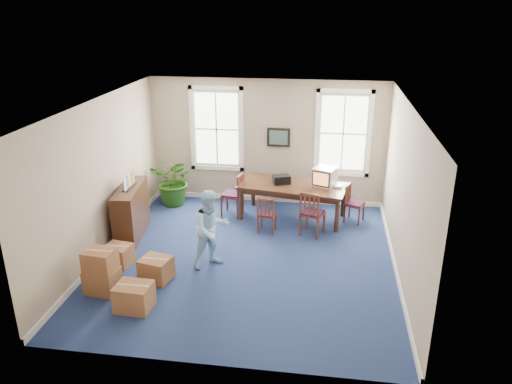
# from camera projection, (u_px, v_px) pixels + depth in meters

# --- Properties ---
(floor) EXTENTS (6.50, 6.50, 0.00)m
(floor) POSITION_uv_depth(u_px,v_px,m) (247.00, 259.00, 10.29)
(floor) COLOR navy
(floor) RESTS_ON ground
(ceiling) EXTENTS (6.50, 6.50, 0.00)m
(ceiling) POSITION_uv_depth(u_px,v_px,m) (246.00, 104.00, 9.14)
(ceiling) COLOR white
(ceiling) RESTS_ON ground
(wall_back) EXTENTS (6.50, 0.00, 6.50)m
(wall_back) POSITION_uv_depth(u_px,v_px,m) (267.00, 142.00, 12.71)
(wall_back) COLOR tan
(wall_back) RESTS_ON ground
(wall_front) EXTENTS (6.50, 0.00, 6.50)m
(wall_front) POSITION_uv_depth(u_px,v_px,m) (208.00, 269.00, 6.71)
(wall_front) COLOR tan
(wall_front) RESTS_ON ground
(wall_left) EXTENTS (0.00, 6.50, 6.50)m
(wall_left) POSITION_uv_depth(u_px,v_px,m) (101.00, 179.00, 10.11)
(wall_left) COLOR tan
(wall_left) RESTS_ON ground
(wall_right) EXTENTS (0.00, 6.50, 6.50)m
(wall_right) POSITION_uv_depth(u_px,v_px,m) (405.00, 194.00, 9.31)
(wall_right) COLOR tan
(wall_right) RESTS_ON ground
(baseboard_back) EXTENTS (6.00, 0.04, 0.12)m
(baseboard_back) POSITION_uv_depth(u_px,v_px,m) (266.00, 199.00, 13.24)
(baseboard_back) COLOR white
(baseboard_back) RESTS_ON ground
(baseboard_left) EXTENTS (0.04, 6.50, 0.12)m
(baseboard_left) POSITION_uv_depth(u_px,v_px,m) (110.00, 246.00, 10.66)
(baseboard_left) COLOR white
(baseboard_left) RESTS_ON ground
(baseboard_right) EXTENTS (0.04, 6.50, 0.12)m
(baseboard_right) POSITION_uv_depth(u_px,v_px,m) (395.00, 266.00, 9.87)
(baseboard_right) COLOR white
(baseboard_right) RESTS_ON ground
(window_left) EXTENTS (1.40, 0.12, 2.20)m
(window_left) POSITION_uv_depth(u_px,v_px,m) (217.00, 129.00, 12.76)
(window_left) COLOR white
(window_left) RESTS_ON ground
(window_right) EXTENTS (1.40, 0.12, 2.20)m
(window_right) POSITION_uv_depth(u_px,v_px,m) (343.00, 134.00, 12.33)
(window_right) COLOR white
(window_right) RESTS_ON ground
(wall_picture) EXTENTS (0.58, 0.06, 0.48)m
(wall_picture) POSITION_uv_depth(u_px,v_px,m) (279.00, 137.00, 12.57)
(wall_picture) COLOR black
(wall_picture) RESTS_ON ground
(conference_table) EXTENTS (2.67, 1.54, 0.86)m
(conference_table) POSITION_uv_depth(u_px,v_px,m) (292.00, 201.00, 12.08)
(conference_table) COLOR #3E2214
(conference_table) RESTS_ON ground
(crt_tv) EXTENTS (0.65, 0.67, 0.44)m
(crt_tv) POSITION_uv_depth(u_px,v_px,m) (325.00, 177.00, 11.80)
(crt_tv) COLOR #B7B7BC
(crt_tv) RESTS_ON conference_table
(game_console) EXTENTS (0.22, 0.25, 0.05)m
(game_console) POSITION_uv_depth(u_px,v_px,m) (339.00, 186.00, 11.77)
(game_console) COLOR white
(game_console) RESTS_ON conference_table
(equipment_bag) EXTENTS (0.47, 0.39, 0.20)m
(equipment_bag) POSITION_uv_depth(u_px,v_px,m) (281.00, 179.00, 11.98)
(equipment_bag) COLOR black
(equipment_bag) RESTS_ON conference_table
(chair_near_left) EXTENTS (0.43, 0.43, 0.87)m
(chair_near_left) POSITION_uv_depth(u_px,v_px,m) (267.00, 214.00, 11.35)
(chair_near_left) COLOR maroon
(chair_near_left) RESTS_ON ground
(chair_near_right) EXTENTS (0.61, 0.61, 1.07)m
(chair_near_right) POSITION_uv_depth(u_px,v_px,m) (313.00, 213.00, 11.18)
(chair_near_right) COLOR maroon
(chair_near_right) RESTS_ON ground
(chair_end_left) EXTENTS (0.55, 0.55, 1.07)m
(chair_end_left) POSITION_uv_depth(u_px,v_px,m) (232.00, 194.00, 12.24)
(chair_end_left) COLOR maroon
(chair_end_left) RESTS_ON ground
(chair_end_right) EXTENTS (0.53, 0.53, 0.91)m
(chair_end_right) POSITION_uv_depth(u_px,v_px,m) (355.00, 204.00, 11.87)
(chair_end_right) COLOR maroon
(chair_end_right) RESTS_ON ground
(man) EXTENTS (0.98, 0.96, 1.59)m
(man) POSITION_uv_depth(u_px,v_px,m) (211.00, 229.00, 9.75)
(man) COLOR #AAD9FD
(man) RESTS_ON ground
(credenza) EXTENTS (0.65, 1.62, 1.24)m
(credenza) POSITION_uv_depth(u_px,v_px,m) (131.00, 211.00, 11.07)
(credenza) COLOR #3E2214
(credenza) RESTS_ON ground
(brochure_rack) EXTENTS (0.32, 0.75, 0.33)m
(brochure_rack) POSITION_uv_depth(u_px,v_px,m) (129.00, 177.00, 10.78)
(brochure_rack) COLOR #99999E
(brochure_rack) RESTS_ON credenza
(potted_plant) EXTENTS (1.33, 1.22, 1.29)m
(potted_plant) POSITION_uv_depth(u_px,v_px,m) (175.00, 181.00, 12.82)
(potted_plant) COLOR #1D450F
(potted_plant) RESTS_ON ground
(cardboard_boxes) EXTENTS (1.74, 1.74, 0.88)m
(cardboard_boxes) POSITION_uv_depth(u_px,v_px,m) (115.00, 268.00, 9.05)
(cardboard_boxes) COLOR #9A623C
(cardboard_boxes) RESTS_ON ground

